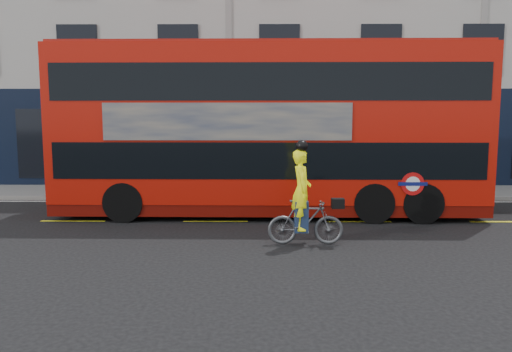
{
  "coord_description": "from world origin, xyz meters",
  "views": [
    {
      "loc": [
        1.25,
        -12.17,
        2.95
      ],
      "look_at": [
        1.13,
        1.79,
        1.24
      ],
      "focal_mm": 35.0,
      "sensor_mm": 36.0,
      "label": 1
    }
  ],
  "objects": [
    {
      "name": "pavement",
      "position": [
        0.0,
        6.5,
        0.06
      ],
      "size": [
        60.0,
        3.0,
        0.12
      ],
      "primitive_type": "cube",
      "color": "slate",
      "rests_on": "ground"
    },
    {
      "name": "lane_dashes",
      "position": [
        0.0,
        1.5,
        0.0
      ],
      "size": [
        58.0,
        0.12,
        0.01
      ],
      "primitive_type": null,
      "color": "yellow",
      "rests_on": "ground"
    },
    {
      "name": "bus",
      "position": [
        1.53,
        2.61,
        2.54
      ],
      "size": [
        12.34,
        2.96,
        4.96
      ],
      "rotation": [
        0.0,
        0.0,
        -0.01
      ],
      "color": "#AF1107",
      "rests_on": "ground"
    },
    {
      "name": "road_edge_line",
      "position": [
        0.0,
        4.7,
        0.0
      ],
      "size": [
        58.0,
        0.1,
        0.01
      ],
      "primitive_type": "cube",
      "color": "silver",
      "rests_on": "ground"
    },
    {
      "name": "building_terrace",
      "position": [
        0.0,
        12.94,
        7.49
      ],
      "size": [
        50.0,
        10.07,
        15.0
      ],
      "color": "#B0ADA6",
      "rests_on": "ground"
    },
    {
      "name": "ground",
      "position": [
        0.0,
        0.0,
        0.0
      ],
      "size": [
        120.0,
        120.0,
        0.0
      ],
      "primitive_type": "plane",
      "color": "black",
      "rests_on": "ground"
    },
    {
      "name": "cyclist",
      "position": [
        2.25,
        -0.98,
        0.81
      ],
      "size": [
        1.74,
        0.67,
        2.39
      ],
      "rotation": [
        0.0,
        0.0,
        0.01
      ],
      "color": "#4E5154",
      "rests_on": "ground"
    },
    {
      "name": "kerb",
      "position": [
        0.0,
        5.0,
        0.07
      ],
      "size": [
        60.0,
        0.12,
        0.13
      ],
      "primitive_type": "cube",
      "color": "gray",
      "rests_on": "ground"
    }
  ]
}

